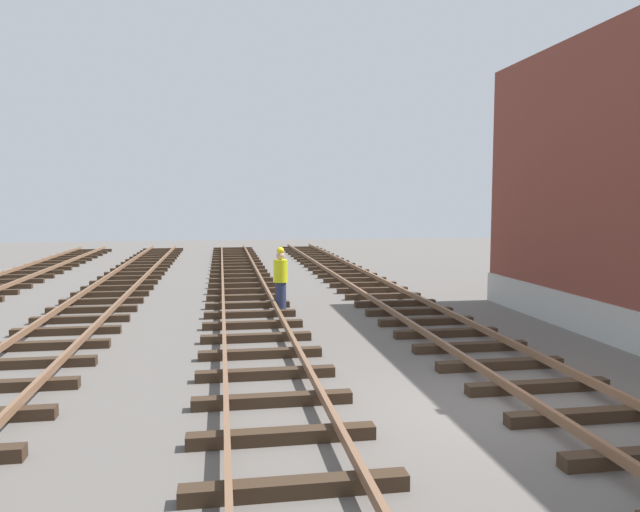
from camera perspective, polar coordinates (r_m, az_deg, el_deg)
ground_plane at (r=9.90m, az=16.61°, el=-13.75°), size 83.24×83.24×0.00m
track_near_building at (r=10.33m, az=21.85°, el=-12.37°), size 2.50×64.03×0.32m
track_centre at (r=8.96m, az=-4.10°, el=-14.71°), size 2.50×64.03×0.32m
track_worker_foreground at (r=17.45m, az=-3.75°, el=-2.22°), size 0.40×0.40×1.87m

